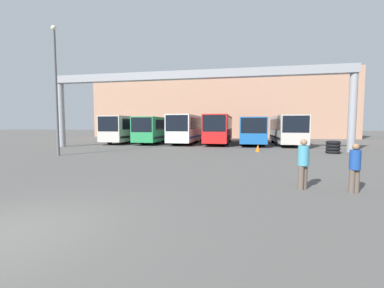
% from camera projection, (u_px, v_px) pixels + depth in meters
% --- Properties ---
extents(ground_plane, '(200.00, 200.00, 0.00)m').
position_uv_depth(ground_plane, '(7.00, 234.00, 5.15)').
color(ground_plane, '#514F4C').
extents(building_backdrop, '(44.60, 12.00, 11.08)m').
position_uv_depth(building_backdrop, '(218.00, 107.00, 48.49)').
color(building_backdrop, tan).
rests_on(building_backdrop, ground).
extents(overhead_gantry, '(26.94, 0.80, 6.97)m').
position_uv_depth(overhead_gantry, '(191.00, 84.00, 22.80)').
color(overhead_gantry, gray).
rests_on(overhead_gantry, ground).
extents(bus_slot_0, '(2.57, 10.31, 3.18)m').
position_uv_depth(bus_slot_0, '(129.00, 128.00, 32.02)').
color(bus_slot_0, beige).
rests_on(bus_slot_0, ground).
extents(bus_slot_1, '(2.48, 12.51, 3.05)m').
position_uv_depth(bus_slot_1, '(161.00, 128.00, 32.37)').
color(bus_slot_1, '#268C4C').
rests_on(bus_slot_1, ground).
extents(bus_slot_2, '(2.53, 11.09, 3.28)m').
position_uv_depth(bus_slot_2, '(188.00, 127.00, 30.94)').
color(bus_slot_2, silver).
rests_on(bus_slot_2, ground).
extents(bus_slot_3, '(2.48, 11.55, 3.26)m').
position_uv_depth(bus_slot_3, '(219.00, 127.00, 30.44)').
color(bus_slot_3, red).
rests_on(bus_slot_3, ground).
extents(bus_slot_4, '(2.62, 11.23, 2.96)m').
position_uv_depth(bus_slot_4, '(252.00, 129.00, 29.56)').
color(bus_slot_4, '#1959A5').
rests_on(bus_slot_4, ground).
extents(bus_slot_5, '(2.57, 10.26, 3.13)m').
position_uv_depth(bus_slot_5, '(286.00, 128.00, 28.35)').
color(bus_slot_5, beige).
rests_on(bus_slot_5, ground).
extents(pedestrian_near_right, '(0.33, 0.33, 1.60)m').
position_uv_depth(pedestrian_near_right, '(355.00, 167.00, 8.25)').
color(pedestrian_near_right, brown).
rests_on(pedestrian_near_right, ground).
extents(pedestrian_near_center, '(0.36, 0.36, 1.72)m').
position_uv_depth(pedestrian_near_center, '(303.00, 163.00, 8.71)').
color(pedestrian_near_center, brown).
rests_on(pedestrian_near_center, ground).
extents(traffic_cone, '(0.41, 0.41, 0.58)m').
position_uv_depth(traffic_cone, '(258.00, 148.00, 20.99)').
color(traffic_cone, orange).
rests_on(traffic_cone, ground).
extents(tire_stack, '(1.04, 1.04, 0.96)m').
position_uv_depth(tire_stack, '(333.00, 147.00, 19.70)').
color(tire_stack, black).
rests_on(tire_stack, ground).
extents(lamp_post, '(0.36, 0.36, 9.01)m').
position_uv_depth(lamp_post, '(56.00, 86.00, 17.91)').
color(lamp_post, '#595B60').
rests_on(lamp_post, ground).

